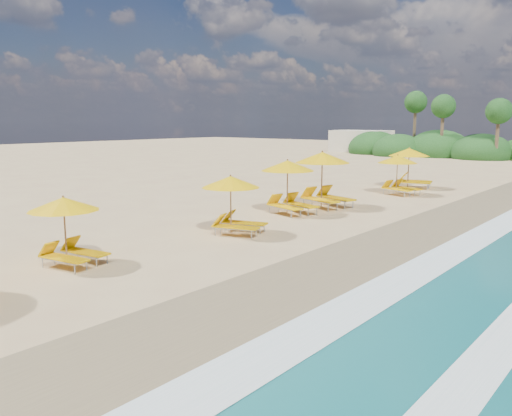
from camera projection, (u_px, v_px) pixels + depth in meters
name	position (u px, v px, depth m)	size (l,w,h in m)	color
ground	(256.00, 243.00, 17.16)	(160.00, 160.00, 0.00)	tan
wet_sand	(363.00, 264.00, 14.64)	(4.00, 160.00, 0.01)	olive
surf_foam	(460.00, 282.00, 12.93)	(4.00, 160.00, 0.01)	white
station_3	(69.00, 226.00, 14.41)	(2.40, 2.29, 2.00)	olive
station_4	(235.00, 201.00, 18.43)	(2.74, 2.68, 2.16)	olive
station_5	(290.00, 183.00, 22.48)	(3.00, 2.91, 2.41)	olive
station_6	(325.00, 176.00, 24.19)	(3.31, 3.20, 2.67)	olive
station_7	(400.00, 172.00, 28.27)	(2.77, 2.69, 2.23)	olive
station_8	(412.00, 165.00, 31.11)	(3.12, 3.04, 2.48)	olive
treeline	(446.00, 148.00, 57.74)	(25.80, 8.80, 9.74)	#163D14
beach_building	(361.00, 141.00, 67.16)	(7.00, 5.00, 2.80)	beige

